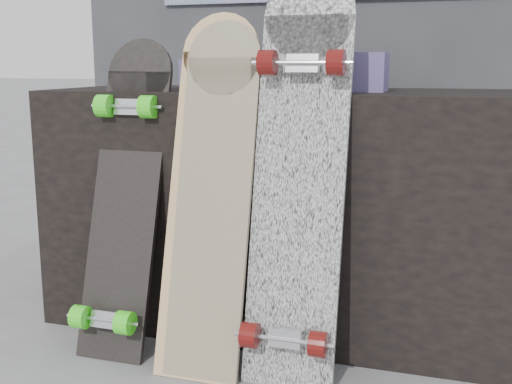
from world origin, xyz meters
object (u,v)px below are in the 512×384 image
(longboard_cascadia, at_px, (299,170))
(skateboard_dark, at_px, (125,191))
(longboard_geisha, at_px, (210,182))
(vendor_table, at_px, (290,208))
(longboard_celtic, at_px, (215,187))

(longboard_cascadia, xyz_separation_m, skateboard_dark, (-0.56, 0.02, -0.10))
(longboard_cascadia, height_order, skateboard_dark, longboard_cascadia)
(longboard_geisha, height_order, skateboard_dark, longboard_geisha)
(vendor_table, bearing_deg, longboard_geisha, -111.53)
(longboard_geisha, bearing_deg, longboard_cascadia, 0.97)
(vendor_table, relative_size, skateboard_dark, 1.65)
(longboard_geisha, distance_m, longboard_celtic, 0.03)
(vendor_table, height_order, skateboard_dark, skateboard_dark)
(vendor_table, xyz_separation_m, skateboard_dark, (-0.44, -0.34, 0.10))
(vendor_table, height_order, longboard_cascadia, longboard_cascadia)
(longboard_celtic, distance_m, skateboard_dark, 0.32)
(longboard_geisha, bearing_deg, skateboard_dark, 174.86)
(vendor_table, relative_size, longboard_cascadia, 1.39)
(longboard_celtic, bearing_deg, longboard_geisha, 142.84)
(skateboard_dark, bearing_deg, longboard_geisha, -5.14)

